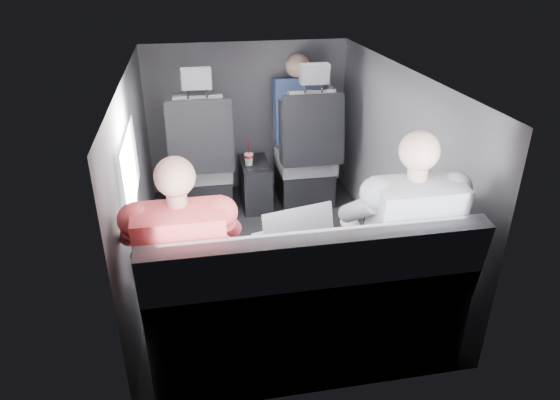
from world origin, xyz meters
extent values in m
plane|color=black|center=(0.00, 0.00, 0.00)|extent=(2.60, 2.60, 0.00)
plane|color=#B2B2AD|center=(0.00, 0.00, 1.35)|extent=(2.60, 2.60, 0.00)
cube|color=#56565B|center=(-0.90, 0.00, 0.68)|extent=(0.02, 2.60, 1.35)
cube|color=#56565B|center=(0.90, 0.00, 0.68)|extent=(0.02, 2.60, 1.35)
cube|color=#56565B|center=(0.00, 1.30, 0.68)|extent=(1.80, 0.02, 1.35)
cube|color=#56565B|center=(0.00, -1.30, 0.68)|extent=(1.80, 0.02, 1.35)
cube|color=white|center=(-0.88, -0.30, 0.90)|extent=(0.02, 0.75, 0.42)
cube|color=black|center=(0.45, 0.67, 0.80)|extent=(0.35, 0.11, 0.59)
cube|color=black|center=(-0.45, 0.92, 0.15)|extent=(0.46, 0.48, 0.30)
cube|color=#58585C|center=(-0.45, 0.90, 0.38)|extent=(0.48, 0.46, 0.14)
cube|color=#58585C|center=(-0.45, 0.70, 0.75)|extent=(0.38, 0.18, 0.61)
cube|color=black|center=(-0.67, 0.70, 0.72)|extent=(0.08, 0.21, 0.53)
cube|color=black|center=(-0.23, 0.70, 0.72)|extent=(0.08, 0.21, 0.53)
cube|color=black|center=(-0.45, 0.64, 0.74)|extent=(0.50, 0.11, 0.58)
cube|color=#58585C|center=(-0.45, 0.66, 1.19)|extent=(0.22, 0.10, 0.15)
cube|color=black|center=(0.45, 0.92, 0.15)|extent=(0.46, 0.48, 0.30)
cube|color=#58585C|center=(0.45, 0.90, 0.38)|extent=(0.48, 0.46, 0.14)
cube|color=#58585C|center=(0.45, 0.70, 0.75)|extent=(0.38, 0.18, 0.61)
cube|color=black|center=(0.23, 0.70, 0.72)|extent=(0.08, 0.21, 0.53)
cube|color=black|center=(0.67, 0.70, 0.72)|extent=(0.08, 0.21, 0.53)
cube|color=black|center=(0.45, 0.64, 0.74)|extent=(0.50, 0.11, 0.58)
cube|color=#58585C|center=(0.45, 0.66, 1.19)|extent=(0.22, 0.10, 0.15)
cube|color=black|center=(0.00, 0.88, 0.20)|extent=(0.24, 0.48, 0.40)
cylinder|color=black|center=(-0.05, 0.76, 0.41)|extent=(0.09, 0.09, 0.01)
cylinder|color=black|center=(0.06, 0.76, 0.41)|extent=(0.09, 0.09, 0.01)
cube|color=#58585C|center=(0.00, -1.02, 0.23)|extent=(1.60, 0.50, 0.45)
cube|color=#58585C|center=(0.00, -1.25, 0.68)|extent=(1.60, 0.17, 0.47)
cylinder|color=red|center=(-0.06, 0.82, 0.49)|extent=(0.08, 0.08, 0.02)
cylinder|color=white|center=(-0.06, 0.82, 0.51)|extent=(0.08, 0.08, 0.01)
cylinder|color=red|center=(-0.06, 0.82, 0.57)|extent=(0.01, 0.01, 0.13)
cube|color=silver|center=(-0.64, -0.78, 0.59)|extent=(0.37, 0.34, 0.02)
cube|color=silver|center=(-0.64, -0.80, 0.60)|extent=(0.27, 0.23, 0.00)
cube|color=silver|center=(-0.64, -0.72, 0.60)|extent=(0.10, 0.09, 0.00)
cube|color=silver|center=(-0.64, -0.92, 0.70)|extent=(0.29, 0.21, 0.21)
cube|color=silver|center=(-0.64, -0.91, 0.70)|extent=(0.25, 0.18, 0.18)
cube|color=silver|center=(-0.01, -0.75, 0.59)|extent=(0.44, 0.35, 0.02)
cube|color=silver|center=(-0.01, -0.77, 0.60)|extent=(0.35, 0.22, 0.00)
cube|color=silver|center=(-0.01, -0.67, 0.60)|extent=(0.13, 0.08, 0.00)
cube|color=silver|center=(-0.01, -0.92, 0.73)|extent=(0.40, 0.16, 0.26)
cube|color=silver|center=(-0.01, -0.92, 0.72)|extent=(0.35, 0.14, 0.22)
cube|color=black|center=(0.52, -0.70, 0.59)|extent=(0.35, 0.30, 0.02)
cube|color=black|center=(0.52, -0.72, 0.60)|extent=(0.27, 0.19, 0.00)
cube|color=black|center=(0.52, -0.64, 0.60)|extent=(0.10, 0.07, 0.00)
cube|color=black|center=(0.52, -0.83, 0.70)|extent=(0.30, 0.16, 0.20)
cube|color=silver|center=(0.52, -0.82, 0.69)|extent=(0.26, 0.14, 0.17)
cube|color=#36353A|center=(-0.72, -0.90, 0.51)|extent=(0.15, 0.44, 0.13)
cube|color=#36353A|center=(-0.50, -0.90, 0.51)|extent=(0.15, 0.44, 0.13)
cube|color=#36353A|center=(-0.72, -0.67, 0.23)|extent=(0.13, 0.13, 0.45)
cube|color=#36353A|center=(-0.50, -0.67, 0.23)|extent=(0.13, 0.13, 0.45)
cube|color=#D44845|center=(-0.61, -1.10, 0.76)|extent=(0.40, 0.27, 0.54)
sphere|color=tan|center=(-0.61, -1.07, 1.15)|extent=(0.18, 0.18, 0.18)
cylinder|color=tan|center=(-0.81, -0.82, 0.67)|extent=(0.11, 0.28, 0.12)
cylinder|color=tan|center=(-0.41, -0.82, 0.67)|extent=(0.11, 0.28, 0.12)
cube|color=navy|center=(0.40, -0.90, 0.52)|extent=(0.16, 0.47, 0.14)
cube|color=navy|center=(0.63, -0.90, 0.52)|extent=(0.16, 0.47, 0.14)
cube|color=navy|center=(0.40, -0.66, 0.23)|extent=(0.14, 0.14, 0.45)
cube|color=navy|center=(0.63, -0.66, 0.23)|extent=(0.14, 0.14, 0.45)
cube|color=slate|center=(0.51, -1.10, 0.78)|extent=(0.42, 0.29, 0.57)
sphere|color=#D5A991|center=(0.51, -1.07, 1.19)|extent=(0.19, 0.19, 0.19)
cylinder|color=#D5A991|center=(0.30, -0.82, 0.68)|extent=(0.12, 0.29, 0.13)
cylinder|color=#D5A991|center=(0.72, -0.82, 0.68)|extent=(0.12, 0.29, 0.13)
cube|color=navy|center=(0.42, 1.08, 0.78)|extent=(0.41, 0.26, 0.59)
sphere|color=tan|center=(0.42, 1.10, 1.17)|extent=(0.20, 0.20, 0.20)
cube|color=navy|center=(0.42, 1.14, 0.49)|extent=(0.35, 0.41, 0.12)
camera|label=1|loc=(-0.52, -3.09, 2.00)|focal=32.00mm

